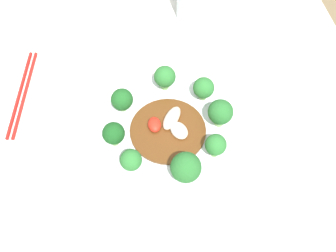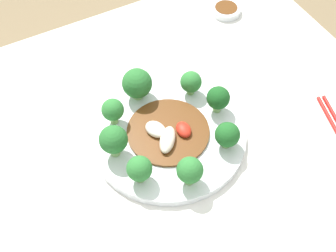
% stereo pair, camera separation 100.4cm
% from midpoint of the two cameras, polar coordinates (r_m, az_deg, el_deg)
% --- Properties ---
extents(ground_plane, '(8.00, 8.00, 0.00)m').
position_cam_midpoint_polar(ground_plane, '(1.53, -3.45, -30.52)').
color(ground_plane, '#7F6B4C').
extents(table, '(0.87, 0.92, 0.76)m').
position_cam_midpoint_polar(table, '(1.15, -4.56, -30.00)').
color(table, silver).
rests_on(table, ground_plane).
extents(plate, '(0.29, 0.29, 0.02)m').
position_cam_midpoint_polar(plate, '(0.76, -6.19, -32.03)').
color(plate, silver).
rests_on(plate, table).
extents(broccoli_west, '(0.06, 0.06, 0.07)m').
position_cam_midpoint_polar(broccoli_west, '(0.72, -3.83, -40.18)').
color(broccoli_west, '#89B76B').
rests_on(broccoli_west, plate).
extents(broccoli_east, '(0.05, 0.05, 0.06)m').
position_cam_midpoint_polar(broccoli_east, '(0.73, -6.54, -23.25)').
color(broccoli_east, '#7AAD5B').
rests_on(broccoli_east, plate).
extents(broccoli_southeast, '(0.04, 0.04, 0.06)m').
position_cam_midpoint_polar(broccoli_southeast, '(0.72, 0.31, -25.54)').
color(broccoli_southeast, '#70A356').
rests_on(broccoli_southeast, plate).
extents(broccoli_north, '(0.04, 0.04, 0.06)m').
position_cam_midpoint_polar(broccoli_north, '(0.74, -16.41, -33.20)').
color(broccoli_north, '#89B76B').
rests_on(broccoli_north, plate).
extents(broccoli_south, '(0.05, 0.05, 0.07)m').
position_cam_midpoint_polar(broccoli_south, '(0.71, 3.14, -30.64)').
color(broccoli_south, '#89B76B').
rests_on(broccoli_south, plate).
extents(broccoli_southwest, '(0.04, 0.04, 0.06)m').
position_cam_midpoint_polar(broccoli_southwest, '(0.72, 2.06, -36.30)').
color(broccoli_southwest, '#7AAD5B').
rests_on(broccoli_southwest, plate).
extents(broccoli_northwest, '(0.04, 0.04, 0.05)m').
position_cam_midpoint_polar(broccoli_northwest, '(0.74, -13.79, -37.89)').
color(broccoli_northwest, '#70A356').
rests_on(broccoli_northwest, plate).
extents(broccoli_northeast, '(0.05, 0.05, 0.06)m').
position_cam_midpoint_polar(broccoli_northeast, '(0.74, -14.30, -27.02)').
color(broccoli_northeast, '#70A356').
rests_on(broccoli_northeast, plate).
extents(stirfry_center, '(0.15, 0.15, 0.02)m').
position_cam_midpoint_polar(stirfry_center, '(0.75, -6.12, -31.72)').
color(stirfry_center, '#5B3314').
rests_on(stirfry_center, plate).
extents(drinking_glass, '(0.07, 0.07, 0.10)m').
position_cam_midpoint_polar(drinking_glass, '(0.79, -1.22, -6.88)').
color(drinking_glass, silver).
rests_on(drinking_glass, table).
extents(chopsticks, '(0.23, 0.08, 0.01)m').
position_cam_midpoint_polar(chopsticks, '(0.86, -28.74, -21.78)').
color(chopsticks, red).
rests_on(chopsticks, table).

